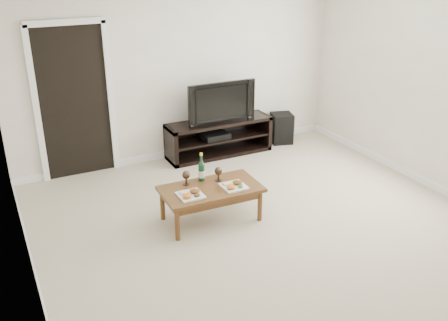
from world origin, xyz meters
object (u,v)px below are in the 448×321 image
(media_console, at_px, (219,138))
(coffee_table, at_px, (211,204))
(television, at_px, (219,101))
(subwoofer, at_px, (282,128))

(media_console, relative_size, coffee_table, 1.43)
(media_console, height_order, coffee_table, media_console)
(television, distance_m, coffee_table, 2.12)
(media_console, distance_m, subwoofer, 1.15)
(media_console, bearing_deg, coffee_table, -118.85)
(coffee_table, bearing_deg, subwoofer, 40.12)
(media_console, relative_size, subwoofer, 3.37)
(subwoofer, bearing_deg, media_console, -162.78)
(subwoofer, distance_m, coffee_table, 2.77)
(television, distance_m, subwoofer, 1.30)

